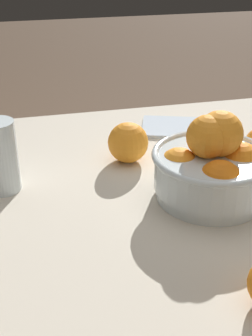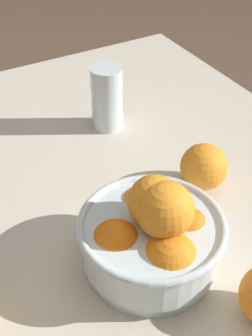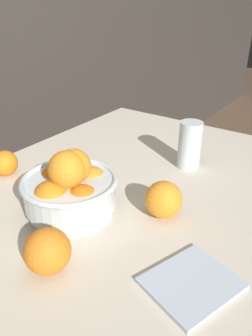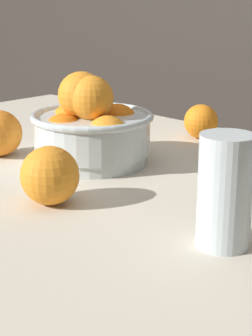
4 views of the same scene
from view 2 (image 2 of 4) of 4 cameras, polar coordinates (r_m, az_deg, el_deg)
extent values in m
cube|color=beige|center=(0.78, 3.95, -8.01)|extent=(1.31, 0.85, 0.03)
cylinder|color=#936B47|center=(1.55, 2.91, 1.55)|extent=(0.05, 0.05, 0.71)
cylinder|color=silver|center=(0.71, 2.96, -10.95)|extent=(0.19, 0.19, 0.02)
cylinder|color=silver|center=(0.68, 3.07, -8.73)|extent=(0.20, 0.20, 0.06)
torus|color=silver|center=(0.66, 3.16, -6.93)|extent=(0.21, 0.21, 0.01)
sphere|color=orange|center=(0.71, 1.92, -5.19)|extent=(0.07, 0.07, 0.07)
sphere|color=orange|center=(0.66, -1.24, -9.49)|extent=(0.08, 0.08, 0.08)
sphere|color=orange|center=(0.65, 5.37, -11.22)|extent=(0.08, 0.08, 0.08)
sphere|color=orange|center=(0.69, 7.61, -7.55)|extent=(0.07, 0.07, 0.07)
sphere|color=orange|center=(0.63, 4.77, -5.09)|extent=(0.08, 0.08, 0.08)
sphere|color=orange|center=(0.64, 3.51, -4.11)|extent=(0.08, 0.08, 0.08)
cylinder|color=#F4A314|center=(0.97, -2.32, 7.82)|extent=(0.06, 0.06, 0.11)
cylinder|color=silver|center=(0.96, -2.34, 8.52)|extent=(0.06, 0.06, 0.13)
sphere|color=orange|center=(0.83, 9.46, 0.16)|extent=(0.08, 0.08, 0.08)
camera|label=1|loc=(0.82, -61.00, 11.59)|focal=50.00mm
camera|label=3|loc=(0.72, 64.21, 7.71)|focal=35.00mm
camera|label=4|loc=(1.42, 10.70, 27.64)|focal=60.00mm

